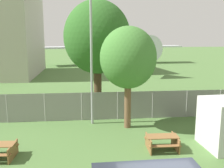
% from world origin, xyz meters
% --- Properties ---
extents(perimeter_fence, '(56.07, 0.07, 2.00)m').
position_xyz_m(perimeter_fence, '(-0.00, 11.09, 1.00)').
color(perimeter_fence, gray).
rests_on(perimeter_fence, ground).
extents(airplane, '(29.40, 36.79, 11.44)m').
position_xyz_m(airplane, '(3.42, 45.95, 4.03)').
color(airplane, silver).
rests_on(airplane, ground).
extents(picnic_bench_near_cabin, '(1.68, 1.44, 0.76)m').
position_xyz_m(picnic_bench_near_cabin, '(1.72, 5.80, 0.47)').
color(picnic_bench_near_cabin, brown).
rests_on(picnic_bench_near_cabin, ground).
extents(tree_near_hangar, '(5.18, 5.18, 8.63)m').
position_xyz_m(tree_near_hangar, '(-1.29, 13.77, 5.75)').
color(tree_near_hangar, '#4C3823').
rests_on(tree_near_hangar, ground).
extents(tree_left_of_cabin, '(3.55, 3.55, 6.51)m').
position_xyz_m(tree_left_of_cabin, '(0.43, 9.35, 4.53)').
color(tree_left_of_cabin, brown).
rests_on(tree_left_of_cabin, ground).
extents(light_mast, '(0.44, 0.44, 9.02)m').
position_xyz_m(light_mast, '(-1.83, 10.32, 5.41)').
color(light_mast, '#99999E').
rests_on(light_mast, ground).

